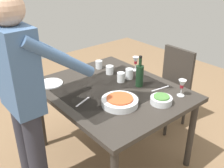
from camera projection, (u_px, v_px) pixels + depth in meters
ground_plane at (112, 154)px, 2.75m from camera, size 6.00×6.00×0.00m
dining_table at (112, 96)px, 2.45m from camera, size 1.31×1.08×0.76m
chair_near at (171, 82)px, 3.07m from camera, size 0.40×0.40×0.91m
person_server at (25, 97)px, 1.87m from camera, size 0.42×0.61×1.69m
wine_bottle at (140, 75)px, 2.42m from camera, size 0.07×0.07×0.30m
wine_glass_left at (182, 85)px, 2.25m from camera, size 0.07×0.07×0.15m
wine_glass_right at (136, 61)px, 2.75m from camera, size 0.07×0.07×0.15m
water_cup_near_left at (110, 70)px, 2.70m from camera, size 0.08×0.08×0.09m
water_cup_near_right at (129, 74)px, 2.59m from camera, size 0.07×0.07×0.10m
water_cup_far_left at (121, 77)px, 2.53m from camera, size 0.07×0.07×0.09m
water_cup_far_right at (99, 65)px, 2.83m from camera, size 0.07×0.07×0.09m
serving_bowl_pasta at (120, 101)px, 2.14m from camera, size 0.30×0.30×0.07m
side_bowl_salad at (161, 100)px, 2.17m from camera, size 0.18×0.18×0.07m
dinner_plate_near at (51, 83)px, 2.50m from camera, size 0.23×0.23×0.01m
table_knife at (160, 89)px, 2.41m from camera, size 0.04×0.20×0.00m
table_fork at (83, 102)px, 2.20m from camera, size 0.08×0.17×0.00m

